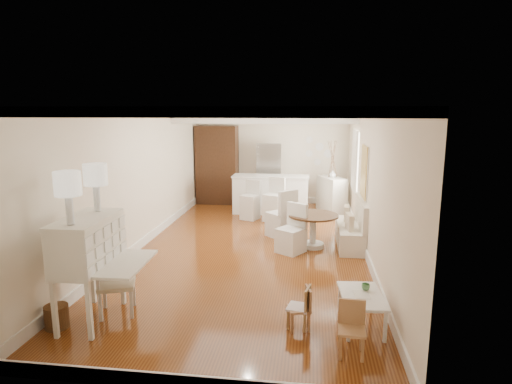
% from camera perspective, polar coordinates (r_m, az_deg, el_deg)
% --- Properties ---
extents(room, '(9.00, 9.04, 2.82)m').
position_cam_1_polar(room, '(8.62, -0.12, 5.68)').
color(room, brown).
rests_on(room, ground).
extents(secretary_bureau, '(1.14, 1.17, 1.42)m').
position_cam_1_polar(secretary_bureau, '(6.11, -21.34, -9.59)').
color(secretary_bureau, white).
rests_on(secretary_bureau, ground).
extents(gustavian_armchair, '(0.65, 0.65, 0.89)m').
position_cam_1_polar(gustavian_armchair, '(6.27, -18.10, -11.43)').
color(gustavian_armchair, beige).
rests_on(gustavian_armchair, ground).
extents(wicker_basket, '(0.31, 0.31, 0.30)m').
position_cam_1_polar(wicker_basket, '(6.29, -25.04, -14.82)').
color(wicker_basket, '#58371B').
rests_on(wicker_basket, ground).
extents(kids_table, '(0.59, 0.90, 0.43)m').
position_cam_1_polar(kids_table, '(5.90, 13.82, -15.07)').
color(kids_table, silver).
rests_on(kids_table, ground).
extents(kids_chair_a, '(0.33, 0.33, 0.56)m').
position_cam_1_polar(kids_chair_a, '(5.68, 5.76, -15.15)').
color(kids_chair_a, '#9F6C48').
rests_on(kids_chair_a, ground).
extents(kids_chair_b, '(0.33, 0.33, 0.57)m').
position_cam_1_polar(kids_chair_b, '(5.71, 5.69, -14.97)').
color(kids_chair_b, '#9F7848').
rests_on(kids_chair_b, ground).
extents(kids_chair_c, '(0.32, 0.32, 0.64)m').
position_cam_1_polar(kids_chair_c, '(5.21, 12.65, -17.45)').
color(kids_chair_c, tan).
rests_on(kids_chair_c, ground).
extents(banquette, '(0.52, 1.60, 0.98)m').
position_cam_1_polar(banquette, '(9.02, 12.44, -3.97)').
color(banquette, silver).
rests_on(banquette, ground).
extents(dining_table, '(1.29, 1.29, 0.69)m').
position_cam_1_polar(dining_table, '(8.80, 7.59, -5.16)').
color(dining_table, '#482B17').
rests_on(dining_table, ground).
extents(slip_chair_near, '(0.64, 0.65, 0.96)m').
position_cam_1_polar(slip_chair_near, '(8.42, 4.69, -4.89)').
color(slip_chair_near, white).
rests_on(slip_chair_near, ground).
extents(slip_chair_far, '(0.73, 0.73, 1.07)m').
position_cam_1_polar(slip_chair_far, '(9.45, 3.38, -2.78)').
color(slip_chair_far, silver).
rests_on(slip_chair_far, ground).
extents(breakfast_counter, '(2.05, 0.65, 1.03)m').
position_cam_1_polar(breakfast_counter, '(11.56, 1.96, -0.32)').
color(breakfast_counter, white).
rests_on(breakfast_counter, ground).
extents(bar_stool_left, '(0.51, 0.51, 1.00)m').
position_cam_1_polar(bar_stool_left, '(10.91, -0.81, -1.07)').
color(bar_stool_left, silver).
rests_on(bar_stool_left, ground).
extents(bar_stool_right, '(0.57, 0.57, 1.09)m').
position_cam_1_polar(bar_stool_right, '(10.74, 2.38, -1.02)').
color(bar_stool_right, white).
rests_on(bar_stool_right, ground).
extents(pantry_cabinet, '(1.20, 0.60, 2.30)m').
position_cam_1_polar(pantry_cabinet, '(12.78, -5.18, 3.61)').
color(pantry_cabinet, '#381E11').
rests_on(pantry_cabinet, ground).
extents(fridge, '(0.75, 0.65, 1.80)m').
position_cam_1_polar(fridge, '(12.51, 3.34, 2.32)').
color(fridge, silver).
rests_on(fridge, ground).
extents(sideboard, '(0.82, 1.10, 0.96)m').
position_cam_1_polar(sideboard, '(11.91, 10.02, -0.32)').
color(sideboard, beige).
rests_on(sideboard, ground).
extents(pencil_cup, '(0.14, 0.14, 0.09)m').
position_cam_1_polar(pencil_cup, '(5.94, 14.41, -12.17)').
color(pencil_cup, '#58965A').
rests_on(pencil_cup, kids_table).
extents(branch_vase, '(0.19, 0.19, 0.18)m').
position_cam_1_polar(branch_vase, '(11.85, 10.18, 2.41)').
color(branch_vase, white).
rests_on(branch_vase, sideboard).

